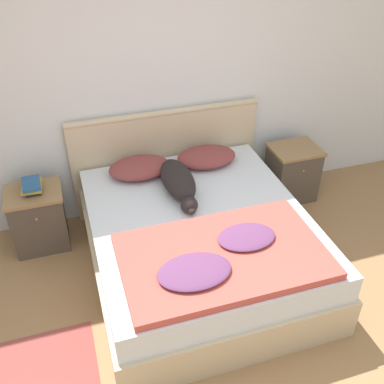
# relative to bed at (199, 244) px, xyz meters

# --- Properties ---
(ground_plane) EXTENTS (16.00, 16.00, 0.00)m
(ground_plane) POSITION_rel_bed_xyz_m (-0.04, -1.06, -0.28)
(ground_plane) COLOR #997047
(wall_back) EXTENTS (9.00, 0.06, 2.55)m
(wall_back) POSITION_rel_bed_xyz_m (-0.04, 1.07, 1.00)
(wall_back) COLOR silver
(wall_back) RESTS_ON ground_plane
(bed) EXTENTS (1.70, 1.95, 0.56)m
(bed) POSITION_rel_bed_xyz_m (0.00, 0.00, 0.00)
(bed) COLOR #C6B28E
(bed) RESTS_ON ground_plane
(headboard) EXTENTS (1.78, 0.06, 1.02)m
(headboard) POSITION_rel_bed_xyz_m (0.00, 1.00, 0.25)
(headboard) COLOR #C6B28E
(headboard) RESTS_ON ground_plane
(nightstand_left) EXTENTS (0.47, 0.40, 0.56)m
(nightstand_left) POSITION_rel_bed_xyz_m (-1.23, 0.74, 0.00)
(nightstand_left) COLOR #4C4238
(nightstand_left) RESTS_ON ground_plane
(nightstand_right) EXTENTS (0.47, 0.40, 0.56)m
(nightstand_right) POSITION_rel_bed_xyz_m (1.23, 0.74, 0.00)
(nightstand_right) COLOR #4C4238
(nightstand_right) RESTS_ON ground_plane
(pillow_left) EXTENTS (0.54, 0.38, 0.13)m
(pillow_left) POSITION_rel_bed_xyz_m (-0.31, 0.73, 0.35)
(pillow_left) COLOR brown
(pillow_left) RESTS_ON bed
(pillow_right) EXTENTS (0.54, 0.38, 0.13)m
(pillow_right) POSITION_rel_bed_xyz_m (0.31, 0.73, 0.35)
(pillow_right) COLOR brown
(pillow_right) RESTS_ON bed
(quilt) EXTENTS (1.39, 0.85, 0.11)m
(quilt) POSITION_rel_bed_xyz_m (-0.01, -0.51, 0.33)
(quilt) COLOR #BC4C42
(quilt) RESTS_ON bed
(dog) EXTENTS (0.25, 0.79, 0.21)m
(dog) POSITION_rel_bed_xyz_m (-0.06, 0.38, 0.38)
(dog) COLOR black
(dog) RESTS_ON bed
(book_stack) EXTENTS (0.18, 0.24, 0.09)m
(book_stack) POSITION_rel_bed_xyz_m (-1.22, 0.75, 0.33)
(book_stack) COLOR #232328
(book_stack) RESTS_ON nightstand_left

